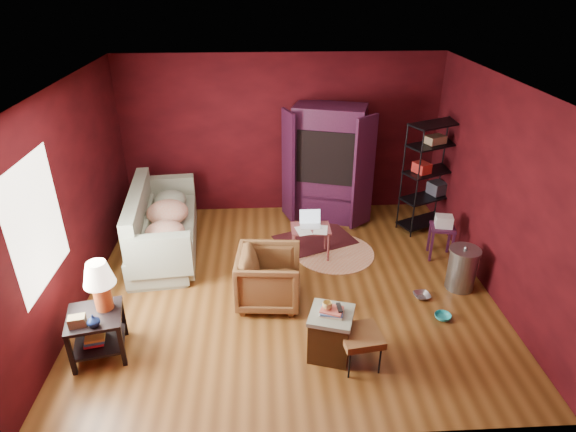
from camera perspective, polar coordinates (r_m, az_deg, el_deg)
The scene contains 18 objects.
room at distance 6.17m, azimuth -0.26°, elevation 2.41°, with size 5.54×5.04×2.84m.
sofa at distance 7.72m, azimuth -14.83°, elevation -1.20°, with size 2.22×0.65×0.87m, color gray.
armchair at distance 6.36m, azimuth -2.25°, elevation -7.04°, with size 0.81×0.76×0.83m, color black.
pet_bowl_steel at distance 6.84m, azimuth 15.65°, elevation -8.52°, with size 0.23×0.06×0.23m, color #ABAEB2.
pet_bowl_turquoise at distance 6.54m, azimuth 17.95°, elevation -10.79°, with size 0.21×0.07×0.21m, color teal.
vase at distance 5.68m, azimuth -22.08°, elevation -11.43°, with size 0.14×0.15×0.14m, color #0C173C.
mug at distance 5.39m, azimuth 4.68°, elevation -10.42°, with size 0.11×0.09×0.11m, color tan.
side_table at distance 5.84m, azimuth -21.65°, elevation -9.34°, with size 0.70×0.70×1.17m.
sofa_cushions at distance 7.68m, azimuth -14.85°, elevation -1.11°, with size 1.13×2.34×0.95m.
hamper at distance 5.65m, azimuth 5.06°, elevation -13.67°, with size 0.60×0.60×0.67m.
footstool at distance 5.51m, azimuth 8.62°, elevation -14.02°, with size 0.49×0.49×0.45m.
rug_round at distance 7.64m, azimuth 5.54°, elevation -4.34°, with size 1.29×1.29×0.01m.
rug_oriental at distance 7.96m, azimuth 3.20°, elevation -2.80°, with size 1.43×1.21×0.01m.
laptop_desk at distance 7.32m, azimuth 2.69°, elevation -1.70°, with size 0.59×0.47×0.73m.
tv_armoire at distance 8.30m, azimuth 4.75°, elevation 6.40°, with size 1.52×1.11×2.02m.
wire_shelving at distance 8.29m, azimuth 16.59°, elevation 5.02°, with size 0.99×0.73×1.85m.
small_stand at distance 7.63m, azimuth 17.90°, elevation -1.19°, with size 0.42×0.42×0.71m.
trash_can at distance 7.09m, azimuth 19.93°, elevation -5.85°, with size 0.44×0.44×0.67m.
Camera 1 is at (-0.32, -5.60, 3.99)m, focal length 30.00 mm.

